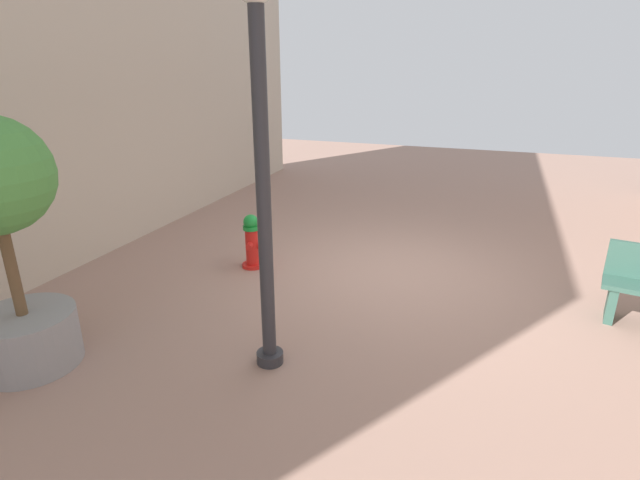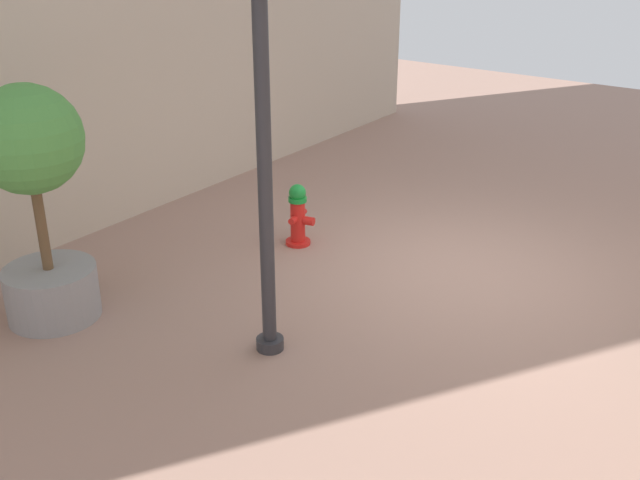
# 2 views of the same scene
# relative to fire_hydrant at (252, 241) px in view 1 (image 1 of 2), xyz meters

# --- Properties ---
(ground_plane) EXTENTS (23.40, 23.40, 0.00)m
(ground_plane) POSITION_rel_fire_hydrant_xyz_m (-2.12, -0.50, -0.42)
(ground_plane) COLOR #9E7A6B
(fire_hydrant) EXTENTS (0.40, 0.42, 0.84)m
(fire_hydrant) POSITION_rel_fire_hydrant_xyz_m (0.00, 0.00, 0.00)
(fire_hydrant) COLOR red
(fire_hydrant) RESTS_ON ground_plane
(planter_tree) EXTENTS (1.11, 1.11, 2.56)m
(planter_tree) POSITION_rel_fire_hydrant_xyz_m (0.99, 3.09, 1.08)
(planter_tree) COLOR gray
(planter_tree) RESTS_ON ground_plane
(street_lamp) EXTENTS (0.36, 0.36, 3.77)m
(street_lamp) POSITION_rel_fire_hydrant_xyz_m (-1.34, 2.23, 1.93)
(street_lamp) COLOR #2D2D33
(street_lamp) RESTS_ON ground_plane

